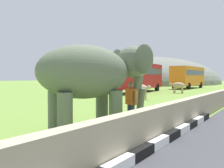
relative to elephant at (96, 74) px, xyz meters
The scene contains 8 objects.
barrier_parapet 2.65m from the elephant, 115.65° to the right, with size 28.00×0.36×1.00m, color tan.
elephant is the anchor object (origin of this frame).
person_handler 1.80m from the elephant, 18.76° to the right, with size 0.37×0.63×1.66m.
bus_red 19.85m from the elephant, 25.57° to the left, with size 9.44×3.39×3.50m.
bus_orange 31.18m from the elephant, 12.39° to the left, with size 9.23×2.82×3.50m.
cow_near 19.37m from the elephant, 12.38° to the left, with size 0.63×1.89×1.23m.
cow_mid 11.43m from the elephant, 22.08° to the left, with size 0.89×1.93×1.23m.
hill_east 57.53m from the elephant, 25.18° to the left, with size 46.56×37.25×15.10m.
Camera 1 is at (-2.34, 1.42, 1.82)m, focal length 34.63 mm.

